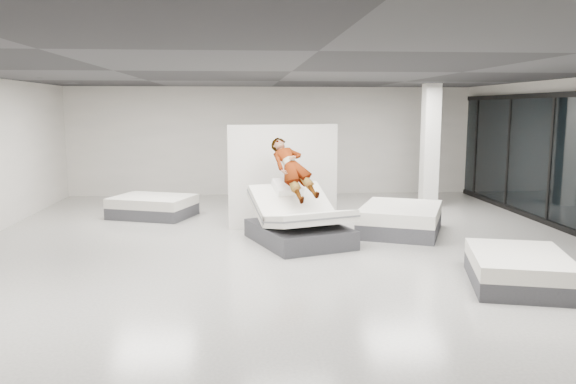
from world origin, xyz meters
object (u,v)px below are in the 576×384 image
(divider_panel, at_px, (284,176))
(column, at_px, (430,146))
(flat_bed_left_far, at_px, (153,207))
(hero_bed, at_px, (299,224))
(person, at_px, (293,178))
(remote, at_px, (311,190))
(flat_bed_right_far, at_px, (401,219))
(flat_bed_right_near, at_px, (519,270))

(divider_panel, bearing_deg, column, 16.01)
(divider_panel, bearing_deg, flat_bed_left_far, 143.98)
(hero_bed, bearing_deg, person, 109.86)
(divider_panel, bearing_deg, person, -99.08)
(remote, xyz_separation_m, flat_bed_right_far, (1.98, 0.71, -0.75))
(flat_bed_right_far, bearing_deg, column, 62.17)
(flat_bed_left_far, xyz_separation_m, column, (7.02, 0.86, 1.35))
(flat_bed_left_far, bearing_deg, divider_panel, -23.33)
(flat_bed_right_near, relative_size, flat_bed_left_far, 0.95)
(person, xyz_separation_m, column, (3.89, 3.46, 0.38))
(flat_bed_right_near, xyz_separation_m, flat_bed_left_far, (-6.17, 5.77, 0.00))
(column, bearing_deg, flat_bed_right_far, -117.83)
(flat_bed_right_near, bearing_deg, column, 82.73)
(hero_bed, height_order, column, column)
(hero_bed, xyz_separation_m, divider_panel, (-0.19, 1.58, 0.74))
(column, bearing_deg, hero_bed, -135.20)
(flat_bed_right_far, bearing_deg, person, -168.82)
(remote, xyz_separation_m, column, (3.57, 3.72, 0.57))
(flat_bed_right_far, xyz_separation_m, flat_bed_right_near, (0.74, -3.62, -0.04))
(person, distance_m, remote, 0.46)
(remote, distance_m, divider_panel, 1.60)
(person, relative_size, remote, 11.85)
(column, bearing_deg, person, -138.32)
(divider_panel, distance_m, flat_bed_left_far, 3.43)
(person, xyz_separation_m, flat_bed_right_near, (3.05, -3.17, -0.98))
(flat_bed_right_far, distance_m, flat_bed_right_near, 3.70)
(divider_panel, xyz_separation_m, flat_bed_right_far, (2.39, -0.83, -0.83))
(person, height_order, flat_bed_left_far, person)
(remote, xyz_separation_m, flat_bed_right_near, (2.72, -2.91, -0.79))
(hero_bed, xyz_separation_m, flat_bed_right_near, (2.94, -2.87, -0.14))
(remote, height_order, flat_bed_left_far, remote)
(divider_panel, height_order, column, column)
(hero_bed, distance_m, flat_bed_right_far, 2.32)
(flat_bed_right_far, relative_size, flat_bed_left_far, 1.16)
(remote, bearing_deg, flat_bed_right_near, -66.81)
(remote, height_order, flat_bed_right_near, remote)
(hero_bed, bearing_deg, remote, 10.32)
(divider_panel, bearing_deg, hero_bed, -95.93)
(flat_bed_right_near, distance_m, flat_bed_left_far, 8.45)
(hero_bed, bearing_deg, flat_bed_right_near, -44.32)
(divider_panel, relative_size, flat_bed_right_far, 0.99)
(flat_bed_right_far, bearing_deg, divider_panel, 160.73)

